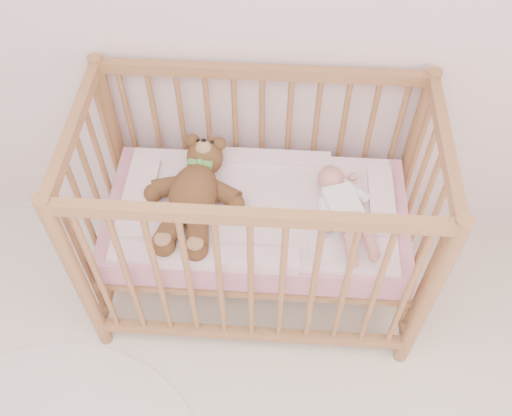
# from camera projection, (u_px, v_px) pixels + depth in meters

# --- Properties ---
(crib) EXTENTS (1.36, 0.76, 1.00)m
(crib) POSITION_uv_depth(u_px,v_px,m) (257.00, 216.00, 2.34)
(crib) COLOR #AB7048
(crib) RESTS_ON floor
(mattress) EXTENTS (1.22, 0.62, 0.13)m
(mattress) POSITION_uv_depth(u_px,v_px,m) (257.00, 219.00, 2.35)
(mattress) COLOR pink
(mattress) RESTS_ON crib
(blanket) EXTENTS (1.10, 0.58, 0.06)m
(blanket) POSITION_uv_depth(u_px,v_px,m) (257.00, 207.00, 2.29)
(blanket) COLOR #E8A0BA
(blanket) RESTS_ON mattress
(baby) EXTENTS (0.37, 0.53, 0.12)m
(baby) POSITION_uv_depth(u_px,v_px,m) (343.00, 204.00, 2.21)
(baby) COLOR white
(baby) RESTS_ON blanket
(teddy_bear) EXTENTS (0.48, 0.64, 0.17)m
(teddy_bear) POSITION_uv_depth(u_px,v_px,m) (194.00, 195.00, 2.22)
(teddy_bear) COLOR brown
(teddy_bear) RESTS_ON blanket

